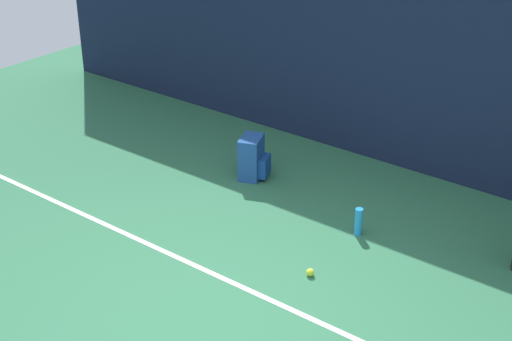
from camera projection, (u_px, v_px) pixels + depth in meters
ground_plane at (224, 305)px, 5.76m from camera, size 12.00×12.00×0.00m
back_fence at (419, 46)px, 7.29m from camera, size 10.00×0.10×2.62m
court_line at (246, 289)px, 5.95m from camera, size 9.00×0.05×0.00m
backpack at (253, 158)px, 7.57m from camera, size 0.36×0.35×0.44m
tennis_ball_near_player at (310, 272)px, 6.10m from camera, size 0.07×0.07×0.07m
water_bottle at (359, 222)px, 6.63m from camera, size 0.07×0.07×0.26m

